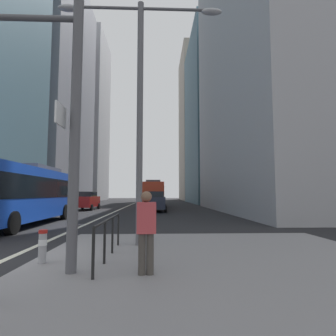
% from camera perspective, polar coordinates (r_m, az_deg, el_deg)
% --- Properties ---
extents(ground_plane, '(160.00, 160.00, 0.00)m').
position_cam_1_polar(ground_plane, '(27.79, -10.68, -8.65)').
color(ground_plane, black).
extents(median_island, '(9.00, 10.00, 0.15)m').
position_cam_1_polar(median_island, '(6.83, 11.19, -19.24)').
color(median_island, gray).
rests_on(median_island, ground).
extents(lane_centre_line, '(0.20, 80.00, 0.01)m').
position_cam_1_polar(lane_centre_line, '(37.69, -8.46, -7.73)').
color(lane_centre_line, beige).
rests_on(lane_centre_line, ground).
extents(office_tower_left_mid, '(11.96, 23.25, 41.43)m').
position_cam_1_polar(office_tower_left_mid, '(58.12, -23.04, 14.33)').
color(office_tower_left_mid, gray).
rests_on(office_tower_left_mid, ground).
extents(office_tower_left_far, '(12.12, 16.30, 43.95)m').
position_cam_1_polar(office_tower_left_far, '(80.41, -16.87, 9.66)').
color(office_tower_left_far, '#9E9EA3').
rests_on(office_tower_left_far, ground).
extents(office_tower_right_mid, '(13.47, 19.80, 31.47)m').
position_cam_1_polar(office_tower_right_mid, '(55.64, 11.45, 9.53)').
color(office_tower_right_mid, slate).
rests_on(office_tower_right_mid, ground).
extents(office_tower_right_far, '(12.79, 17.50, 39.96)m').
position_cam_1_polar(office_tower_right_far, '(78.26, 7.40, 8.38)').
color(office_tower_right_far, gray).
rests_on(office_tower_right_far, ground).
extents(city_bus_blue_oncoming, '(2.78, 11.09, 3.40)m').
position_cam_1_polar(city_bus_blue_oncoming, '(17.59, -27.11, -4.29)').
color(city_bus_blue_oncoming, blue).
rests_on(city_bus_blue_oncoming, ground).
extents(city_bus_red_receding, '(2.87, 11.64, 3.40)m').
position_cam_1_polar(city_bus_red_receding, '(38.29, -3.07, -4.99)').
color(city_bus_red_receding, red).
rests_on(city_bus_red_receding, ground).
extents(car_oncoming_mid, '(2.17, 4.58, 1.94)m').
position_cam_1_polar(car_oncoming_mid, '(31.86, -15.98, -6.30)').
color(car_oncoming_mid, maroon).
rests_on(car_oncoming_mid, ground).
extents(car_receding_near, '(2.09, 4.47, 1.94)m').
position_cam_1_polar(car_receding_near, '(51.82, -3.20, -5.96)').
color(car_receding_near, gold).
rests_on(car_receding_near, ground).
extents(car_receding_far, '(2.11, 4.63, 1.94)m').
position_cam_1_polar(car_receding_far, '(27.50, -2.44, -6.71)').
color(car_receding_far, '#232838').
rests_on(car_receding_far, ground).
extents(street_lamp_post, '(5.50, 0.32, 8.00)m').
position_cam_1_polar(street_lamp_post, '(9.72, -5.63, 16.21)').
color(street_lamp_post, '#56565B').
rests_on(street_lamp_post, median_island).
extents(bollard_right, '(0.20, 0.20, 0.75)m').
position_cam_1_polar(bollard_right, '(7.39, -23.91, -13.86)').
color(bollard_right, '#99999E').
rests_on(bollard_right, median_island).
extents(pedestrian_railing, '(0.06, 3.57, 0.98)m').
position_cam_1_polar(pedestrian_railing, '(7.41, -11.79, -11.98)').
color(pedestrian_railing, black).
rests_on(pedestrian_railing, median_island).
extents(pedestrian_waiting, '(0.40, 0.28, 1.65)m').
position_cam_1_polar(pedestrian_waiting, '(5.81, -4.42, -11.94)').
color(pedestrian_waiting, '#423D38').
rests_on(pedestrian_waiting, median_island).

